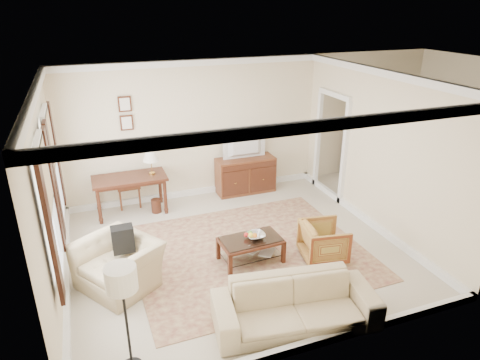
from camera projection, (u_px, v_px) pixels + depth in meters
room_shell at (235, 108)px, 6.41m from camera, size 5.51×5.01×2.91m
annex_bedroom at (404, 174)px, 9.68m from camera, size 3.00×2.70×2.90m
window_front at (49, 211)px, 5.29m from camera, size 0.12×1.56×1.80m
window_rear at (53, 168)px, 6.67m from camera, size 0.12×1.56×1.80m
doorway at (330, 147)px, 9.12m from camera, size 0.10×1.12×2.25m
rug at (249, 252)px, 7.28m from camera, size 3.84×3.30×0.01m
writing_desk at (130, 182)px, 8.40m from camera, size 1.42×0.71×0.78m
desk_chair at (128, 182)px, 8.76m from camera, size 0.46×0.46×1.05m
desk_lamp at (151, 162)px, 8.41m from camera, size 0.32×0.32×0.50m
framed_prints at (126, 113)px, 8.31m from camera, size 0.25×0.04×0.68m
sideboard at (245, 175)px, 9.47m from camera, size 1.28×0.49×0.79m
tv at (246, 138)px, 9.12m from camera, size 0.92×0.53×0.12m
coffee_table at (251, 244)px, 6.91m from camera, size 1.02×0.63×0.42m
fruit_bowl at (256, 235)px, 6.88m from camera, size 0.42×0.42×0.10m
book_a at (245, 252)px, 6.98m from camera, size 0.27×0.16×0.38m
book_b at (261, 251)px, 7.02m from camera, size 0.23×0.20×0.38m
striped_armchair at (324, 240)px, 6.97m from camera, size 0.75×0.78×0.70m
club_armchair at (118, 257)px, 6.26m from camera, size 1.21×1.32×0.97m
backpack at (123, 237)px, 6.30m from camera, size 0.35×0.39×0.40m
sofa at (296, 298)px, 5.50m from camera, size 2.19×0.93×0.83m
floor_lamp at (122, 286)px, 4.54m from camera, size 0.34×0.34×1.39m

